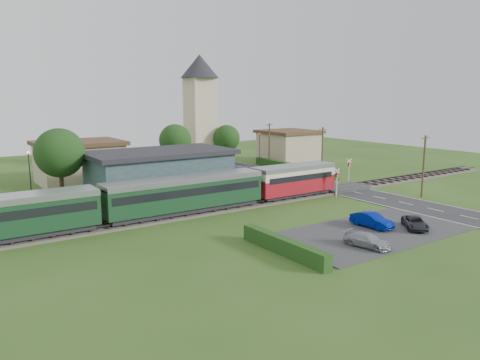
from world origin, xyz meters
TOP-DOWN VIEW (x-y plane):
  - ground at (0.00, 0.00)m, footprint 120.00×120.00m
  - railway_track at (0.00, 2.00)m, footprint 76.00×3.20m
  - road at (10.00, 0.00)m, footprint 6.00×70.00m
  - car_park at (-1.50, -12.00)m, footprint 17.00×9.00m
  - crossing_deck at (10.00, 2.00)m, footprint 6.20×3.40m
  - platform at (-10.00, 5.20)m, footprint 30.00×3.00m
  - equipment_hut at (-18.00, 5.20)m, footprint 2.30×2.30m
  - station_building at (-10.00, 10.99)m, footprint 16.00×9.00m
  - train at (-14.74, 2.00)m, footprint 43.20×2.90m
  - church_tower at (5.00, 28.00)m, footprint 6.00×6.00m
  - house_west at (-15.00, 25.00)m, footprint 10.80×8.80m
  - house_east at (20.00, 24.00)m, footprint 8.80×8.80m
  - hedge_carpark at (-11.00, -12.00)m, footprint 0.80×9.00m
  - hedge_roadside at (14.20, 16.00)m, footprint 0.80×18.00m
  - hedge_station at (-10.00, 15.50)m, footprint 22.00×0.80m
  - tree_a at (-20.00, 14.00)m, footprint 5.20×5.20m
  - tree_b at (-2.00, 23.00)m, footprint 4.60×4.60m
  - tree_c at (8.00, 25.00)m, footprint 4.20×4.20m
  - utility_pole_b at (14.20, -6.00)m, footprint 1.40×0.22m
  - utility_pole_c at (14.20, 10.00)m, footprint 1.40×0.22m
  - utility_pole_d at (14.20, 22.00)m, footprint 1.40×0.22m
  - crossing_signal_near at (6.40, -0.41)m, footprint 0.84×0.28m
  - crossing_signal_far at (13.60, 4.39)m, footprint 0.84×0.28m
  - streetlamp_west at (-22.00, 20.00)m, footprint 0.30×0.30m
  - streetlamp_east at (16.00, 27.00)m, footprint 0.30×0.30m
  - car_on_road at (9.32, 11.59)m, footprint 3.93×2.18m
  - car_park_blue at (-0.38, -11.11)m, footprint 1.55×3.92m
  - car_park_silver at (-4.92, -14.50)m, footprint 2.22×3.88m
  - car_park_dark at (2.37, -13.50)m, footprint 3.65×3.84m
  - pedestrian_near at (-1.61, 5.23)m, footprint 0.54×0.36m
  - pedestrian_far at (-16.64, 4.71)m, footprint 0.89×1.03m

SIDE VIEW (x-z plane):
  - ground at x=0.00m, z-range 0.00..0.00m
  - road at x=10.00m, z-range 0.00..0.05m
  - car_park at x=-1.50m, z-range 0.00..0.08m
  - railway_track at x=0.00m, z-range -0.13..0.36m
  - crossing_deck at x=10.00m, z-range 0.00..0.45m
  - platform at x=-10.00m, z-range 0.00..0.45m
  - car_park_dark at x=2.37m, z-range 0.08..1.09m
  - hedge_carpark at x=-11.00m, z-range 0.00..1.20m
  - hedge_roadside at x=14.20m, z-range 0.00..1.20m
  - car_park_silver at x=-4.92m, z-range 0.08..1.14m
  - hedge_station at x=-10.00m, z-range 0.00..1.30m
  - car_on_road at x=9.32m, z-range 0.05..1.32m
  - car_park_blue at x=-0.38m, z-range 0.08..1.35m
  - pedestrian_near at x=-1.61m, z-range 0.45..1.92m
  - pedestrian_far at x=-16.64m, z-range 0.45..2.29m
  - equipment_hut at x=-18.00m, z-range 0.47..3.02m
  - crossing_signal_near at x=6.40m, z-range 0.50..3.78m
  - crossing_signal_far at x=13.60m, z-range 0.50..3.78m
  - train at x=-14.74m, z-range 0.48..3.88m
  - station_building at x=-10.00m, z-range 0.04..5.34m
  - house_west at x=-15.00m, z-range 0.04..5.54m
  - house_east at x=20.00m, z-range 0.05..5.55m
  - streetlamp_west at x=-22.00m, z-range 0.46..5.62m
  - streetlamp_east at x=16.00m, z-range 0.46..5.62m
  - utility_pole_b at x=14.20m, z-range 0.13..7.13m
  - utility_pole_c at x=14.20m, z-range 0.13..7.13m
  - utility_pole_d at x=14.20m, z-range 0.13..7.13m
  - tree_c at x=8.00m, z-range 1.26..8.04m
  - tree_b at x=-2.00m, z-range 1.35..8.69m
  - tree_a at x=-20.00m, z-range 1.38..9.38m
  - church_tower at x=5.00m, z-range 1.43..19.03m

